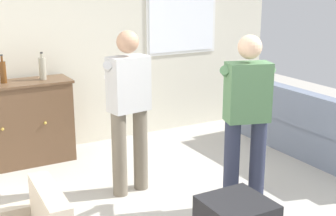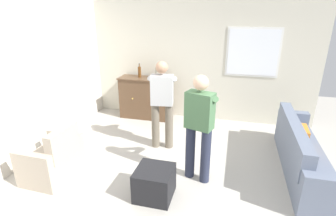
{
  "view_description": "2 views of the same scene",
  "coord_description": "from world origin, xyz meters",
  "px_view_note": "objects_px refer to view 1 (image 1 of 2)",
  "views": [
    {
      "loc": [
        -2.31,
        -3.18,
        2.15
      ],
      "look_at": [
        -0.15,
        0.69,
        0.93
      ],
      "focal_mm": 50.0,
      "sensor_mm": 36.0,
      "label": 1
    },
    {
      "loc": [
        0.79,
        -3.43,
        2.52
      ],
      "look_at": [
        -0.25,
        0.62,
        0.94
      ],
      "focal_mm": 28.0,
      "sensor_mm": 36.0,
      "label": 2
    }
  ],
  "objects_px": {
    "bottle_liquor_amber": "(42,68)",
    "person_standing_right": "(246,115)",
    "couch": "(315,132)",
    "sideboard_cabinet": "(20,123)",
    "bottle_wine_green": "(3,72)",
    "person_standing_left": "(128,105)"
  },
  "relations": [
    {
      "from": "bottle_liquor_amber",
      "to": "person_standing_right",
      "type": "bearing_deg",
      "value": -59.21
    },
    {
      "from": "couch",
      "to": "sideboard_cabinet",
      "type": "bearing_deg",
      "value": 153.89
    },
    {
      "from": "bottle_wine_green",
      "to": "couch",
      "type": "bearing_deg",
      "value": -25.64
    },
    {
      "from": "bottle_wine_green",
      "to": "person_standing_right",
      "type": "height_order",
      "value": "person_standing_right"
    },
    {
      "from": "couch",
      "to": "person_standing_left",
      "type": "relative_size",
      "value": 1.41
    },
    {
      "from": "person_standing_left",
      "to": "person_standing_right",
      "type": "bearing_deg",
      "value": -46.54
    },
    {
      "from": "couch",
      "to": "person_standing_left",
      "type": "height_order",
      "value": "person_standing_left"
    },
    {
      "from": "sideboard_cabinet",
      "to": "bottle_wine_green",
      "type": "bearing_deg",
      "value": 166.62
    },
    {
      "from": "couch",
      "to": "bottle_liquor_amber",
      "type": "bearing_deg",
      "value": 151.47
    },
    {
      "from": "person_standing_left",
      "to": "sideboard_cabinet",
      "type": "bearing_deg",
      "value": 121.18
    },
    {
      "from": "sideboard_cabinet",
      "to": "bottle_liquor_amber",
      "type": "relative_size",
      "value": 3.77
    },
    {
      "from": "couch",
      "to": "bottle_liquor_amber",
      "type": "xyz_separation_m",
      "value": [
        -2.91,
        1.58,
        0.81
      ]
    },
    {
      "from": "bottle_wine_green",
      "to": "person_standing_right",
      "type": "xyz_separation_m",
      "value": [
        1.75,
        -2.23,
        -0.2
      ]
    },
    {
      "from": "bottle_liquor_amber",
      "to": "bottle_wine_green",
      "type": "bearing_deg",
      "value": 176.31
    },
    {
      "from": "sideboard_cabinet",
      "to": "person_standing_left",
      "type": "bearing_deg",
      "value": -58.82
    },
    {
      "from": "person_standing_left",
      "to": "couch",
      "type": "bearing_deg",
      "value": -5.67
    },
    {
      "from": "person_standing_left",
      "to": "person_standing_right",
      "type": "xyz_separation_m",
      "value": [
        0.81,
        -0.86,
        0.0
      ]
    },
    {
      "from": "bottle_wine_green",
      "to": "person_standing_left",
      "type": "height_order",
      "value": "person_standing_left"
    },
    {
      "from": "sideboard_cabinet",
      "to": "person_standing_left",
      "type": "distance_m",
      "value": 1.62
    },
    {
      "from": "couch",
      "to": "sideboard_cabinet",
      "type": "distance_m",
      "value": 3.59
    },
    {
      "from": "person_standing_left",
      "to": "person_standing_right",
      "type": "height_order",
      "value": "same"
    },
    {
      "from": "bottle_wine_green",
      "to": "person_standing_left",
      "type": "xyz_separation_m",
      "value": [
        0.94,
        -1.37,
        -0.2
      ]
    }
  ]
}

